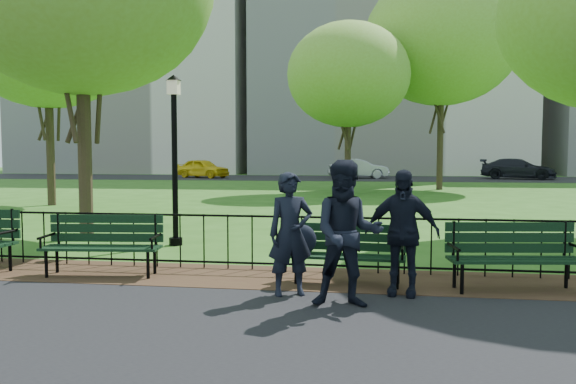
# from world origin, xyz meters

# --- Properties ---
(ground) EXTENTS (120.00, 120.00, 0.00)m
(ground) POSITION_xyz_m (0.00, 0.00, 0.00)
(ground) COLOR #2A5817
(dirt_strip) EXTENTS (60.00, 1.60, 0.01)m
(dirt_strip) POSITION_xyz_m (0.00, 1.50, 0.01)
(dirt_strip) COLOR #372016
(dirt_strip) RESTS_ON ground
(far_street) EXTENTS (70.00, 9.00, 0.01)m
(far_street) POSITION_xyz_m (0.00, 35.00, 0.01)
(far_street) COLOR black
(far_street) RESTS_ON ground
(iron_fence) EXTENTS (24.06, 0.06, 1.00)m
(iron_fence) POSITION_xyz_m (0.00, 2.00, 0.50)
(iron_fence) COLOR black
(iron_fence) RESTS_ON ground
(apartment_west) EXTENTS (22.00, 15.00, 26.00)m
(apartment_west) POSITION_xyz_m (-22.00, 48.00, 13.00)
(apartment_west) COLOR silver
(apartment_west) RESTS_ON ground
(apartment_mid) EXTENTS (24.00, 15.00, 30.00)m
(apartment_mid) POSITION_xyz_m (2.00, 48.00, 15.00)
(apartment_mid) COLOR silver
(apartment_mid) RESTS_ON ground
(park_bench_main) EXTENTS (1.68, 0.63, 0.93)m
(park_bench_main) POSITION_xyz_m (-0.15, 1.25, 0.59)
(park_bench_main) COLOR black
(park_bench_main) RESTS_ON ground
(park_bench_left_a) EXTENTS (1.82, 0.73, 1.01)m
(park_bench_left_a) POSITION_xyz_m (-3.60, 1.33, 0.58)
(park_bench_left_a) COLOR black
(park_bench_left_a) RESTS_ON ground
(park_bench_right_a) EXTENTS (1.83, 0.77, 1.01)m
(park_bench_right_a) POSITION_xyz_m (2.41, 1.23, 0.58)
(park_bench_right_a) COLOR black
(park_bench_right_a) RESTS_ON ground
(lamppost) EXTENTS (0.31, 0.31, 3.46)m
(lamppost) POSITION_xyz_m (-3.47, 4.21, 1.88)
(lamppost) COLOR black
(lamppost) RESTS_ON ground
(tree_mid_w) EXTENTS (6.40, 6.40, 8.92)m
(tree_mid_w) POSITION_xyz_m (-10.92, 12.02, 6.20)
(tree_mid_w) COLOR #2D2116
(tree_mid_w) RESTS_ON ground
(tree_far_c) EXTENTS (5.61, 5.61, 7.82)m
(tree_far_c) POSITION_xyz_m (-0.55, 19.21, 5.43)
(tree_far_c) COLOR #2D2116
(tree_far_c) RESTS_ON ground
(tree_far_e) EXTENTS (7.90, 7.90, 11.01)m
(tree_far_e) POSITION_xyz_m (4.02, 22.93, 7.64)
(tree_far_e) COLOR #2D2116
(tree_far_e) RESTS_ON ground
(person_left) EXTENTS (0.69, 0.58, 1.63)m
(person_left) POSITION_xyz_m (-0.57, 0.52, 0.83)
(person_left) COLOR black
(person_left) RESTS_ON asphalt_path
(person_mid) EXTENTS (0.90, 0.52, 1.80)m
(person_mid) POSITION_xyz_m (0.19, 0.05, 0.91)
(person_mid) COLOR black
(person_mid) RESTS_ON asphalt_path
(person_right) EXTENTS (1.03, 0.55, 1.66)m
(person_right) POSITION_xyz_m (0.88, 0.73, 0.84)
(person_right) COLOR black
(person_right) RESTS_ON asphalt_path
(taxi) EXTENTS (4.53, 3.16, 1.43)m
(taxi) POSITION_xyz_m (-12.05, 34.29, 0.73)
(taxi) COLOR yellow
(taxi) RESTS_ON far_street
(sedan_silver) EXTENTS (4.58, 2.40, 1.44)m
(sedan_silver) POSITION_xyz_m (-0.38, 34.87, 0.73)
(sedan_silver) COLOR #9EA0A5
(sedan_silver) RESTS_ON far_street
(sedan_dark) EXTENTS (5.44, 3.35, 1.47)m
(sedan_dark) POSITION_xyz_m (10.96, 35.37, 0.75)
(sedan_dark) COLOR black
(sedan_dark) RESTS_ON far_street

